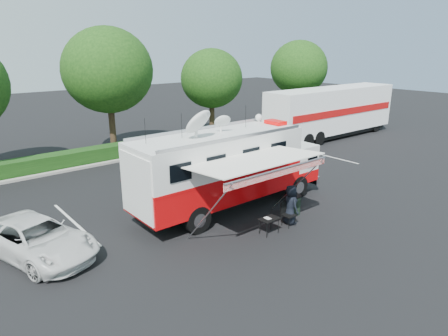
{
  "coord_description": "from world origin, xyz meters",
  "views": [
    {
      "loc": [
        -11.73,
        -13.69,
        7.55
      ],
      "look_at": [
        0.0,
        0.5,
        1.9
      ],
      "focal_mm": 32.0,
      "sensor_mm": 36.0,
      "label": 1
    }
  ],
  "objects_px": {
    "command_truck": "(229,168)",
    "semi_trailer": "(332,112)",
    "folding_table": "(269,219)",
    "trash_bin": "(294,204)",
    "white_suv": "(39,256)"
  },
  "relations": [
    {
      "from": "white_suv",
      "to": "trash_bin",
      "type": "height_order",
      "value": "trash_bin"
    },
    {
      "from": "white_suv",
      "to": "trash_bin",
      "type": "xyz_separation_m",
      "value": [
        10.4,
        -3.47,
        0.46
      ]
    },
    {
      "from": "command_truck",
      "to": "folding_table",
      "type": "relative_size",
      "value": 11.82
    },
    {
      "from": "command_truck",
      "to": "folding_table",
      "type": "bearing_deg",
      "value": -99.22
    },
    {
      "from": "command_truck",
      "to": "trash_bin",
      "type": "height_order",
      "value": "command_truck"
    },
    {
      "from": "folding_table",
      "to": "trash_bin",
      "type": "distance_m",
      "value": 2.53
    },
    {
      "from": "command_truck",
      "to": "semi_trailer",
      "type": "distance_m",
      "value": 18.08
    },
    {
      "from": "command_truck",
      "to": "trash_bin",
      "type": "xyz_separation_m",
      "value": [
        1.9,
        -2.46,
        -1.6
      ]
    },
    {
      "from": "folding_table",
      "to": "semi_trailer",
      "type": "distance_m",
      "value": 19.95
    },
    {
      "from": "folding_table",
      "to": "command_truck",
      "type": "bearing_deg",
      "value": 80.78
    },
    {
      "from": "white_suv",
      "to": "trash_bin",
      "type": "relative_size",
      "value": 5.62
    },
    {
      "from": "command_truck",
      "to": "semi_trailer",
      "type": "height_order",
      "value": "command_truck"
    },
    {
      "from": "command_truck",
      "to": "trash_bin",
      "type": "relative_size",
      "value": 10.92
    },
    {
      "from": "semi_trailer",
      "to": "white_suv",
      "type": "bearing_deg",
      "value": -167.82
    },
    {
      "from": "command_truck",
      "to": "white_suv",
      "type": "relative_size",
      "value": 1.94
    }
  ]
}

